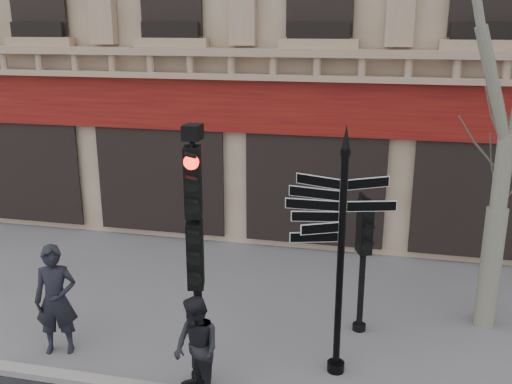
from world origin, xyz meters
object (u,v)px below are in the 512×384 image
traffic_signal_main (196,227)px  pedestrian_a (56,300)px  traffic_signal_secondary (364,241)px  fingerpost (343,213)px  pedestrian_b (197,349)px

traffic_signal_main → pedestrian_a: (-2.64, 0.29, -1.63)m
pedestrian_a → traffic_signal_secondary: bearing=2.4°
fingerpost → pedestrian_b: bearing=-156.0°
traffic_signal_main → traffic_signal_secondary: bearing=27.5°
fingerpost → pedestrian_a: size_ratio=2.09×
traffic_signal_main → pedestrian_b: size_ratio=2.53×
traffic_signal_main → pedestrian_b: traffic_signal_main is taller
traffic_signal_secondary → pedestrian_a: traffic_signal_secondary is taller
fingerpost → traffic_signal_secondary: size_ratio=1.61×
fingerpost → pedestrian_a: bearing=-179.9°
pedestrian_b → pedestrian_a: bearing=-153.5°
traffic_signal_secondary → pedestrian_b: bearing=-152.9°
fingerpost → pedestrian_b: 3.00m
pedestrian_a → pedestrian_b: size_ratio=1.20×
fingerpost → traffic_signal_main: size_ratio=0.99×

